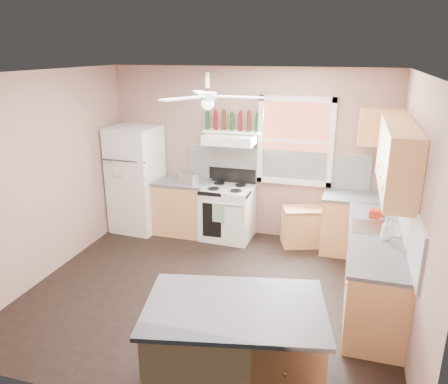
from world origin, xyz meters
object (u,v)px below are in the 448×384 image
(stove, at_px, (227,213))
(cart, at_px, (302,226))
(toaster, at_px, (189,178))
(refrigerator, at_px, (136,179))
(island, at_px, (235,353))

(stove, bearing_deg, cart, 6.14)
(toaster, bearing_deg, cart, 24.77)
(toaster, bearing_deg, stove, 29.23)
(stove, xyz_separation_m, cart, (1.20, 0.07, -0.13))
(refrigerator, height_order, toaster, refrigerator)
(stove, height_order, cart, stove)
(refrigerator, height_order, island, refrigerator)
(refrigerator, height_order, cart, refrigerator)
(island, bearing_deg, stove, 95.38)
(toaster, xyz_separation_m, cart, (1.80, 0.18, -0.69))
(refrigerator, relative_size, island, 1.23)
(refrigerator, bearing_deg, cart, 6.83)
(refrigerator, bearing_deg, toaster, 0.71)
(toaster, distance_m, stove, 0.83)
(refrigerator, xyz_separation_m, stove, (1.57, 0.04, -0.45))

